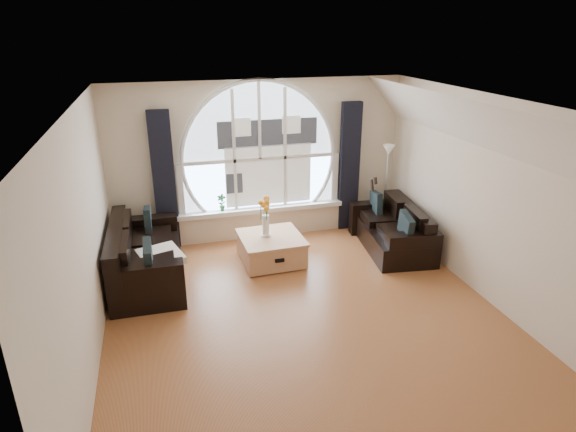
{
  "coord_description": "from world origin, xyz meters",
  "views": [
    {
      "loc": [
        -1.63,
        -5.09,
        3.52
      ],
      "look_at": [
        0.0,
        0.9,
        1.05
      ],
      "focal_mm": 30.21,
      "sensor_mm": 36.0,
      "label": 1
    }
  ],
  "objects_px": {
    "sofa_left": "(147,255)",
    "floor_lamp": "(386,190)",
    "vase_flowers": "(265,213)",
    "sofa_right": "(392,227)",
    "guitar": "(371,204)",
    "potted_plant": "(222,203)",
    "coffee_chest": "(271,248)"
  },
  "relations": [
    {
      "from": "sofa_right",
      "to": "guitar",
      "type": "bearing_deg",
      "value": 100.27
    },
    {
      "from": "sofa_right",
      "to": "vase_flowers",
      "type": "relative_size",
      "value": 2.39
    },
    {
      "from": "sofa_right",
      "to": "potted_plant",
      "type": "relative_size",
      "value": 5.65
    },
    {
      "from": "sofa_right",
      "to": "coffee_chest",
      "type": "height_order",
      "value": "sofa_right"
    },
    {
      "from": "floor_lamp",
      "to": "guitar",
      "type": "height_order",
      "value": "floor_lamp"
    },
    {
      "from": "guitar",
      "to": "sofa_left",
      "type": "bearing_deg",
      "value": 172.29
    },
    {
      "from": "vase_flowers",
      "to": "floor_lamp",
      "type": "height_order",
      "value": "floor_lamp"
    },
    {
      "from": "coffee_chest",
      "to": "potted_plant",
      "type": "height_order",
      "value": "potted_plant"
    },
    {
      "from": "sofa_left",
      "to": "sofa_right",
      "type": "distance_m",
      "value": 3.92
    },
    {
      "from": "vase_flowers",
      "to": "floor_lamp",
      "type": "bearing_deg",
      "value": 14.08
    },
    {
      "from": "guitar",
      "to": "potted_plant",
      "type": "bearing_deg",
      "value": 153.58
    },
    {
      "from": "sofa_right",
      "to": "sofa_left",
      "type": "bearing_deg",
      "value": -172.28
    },
    {
      "from": "floor_lamp",
      "to": "guitar",
      "type": "bearing_deg",
      "value": 167.16
    },
    {
      "from": "vase_flowers",
      "to": "guitar",
      "type": "height_order",
      "value": "vase_flowers"
    },
    {
      "from": "sofa_left",
      "to": "vase_flowers",
      "type": "distance_m",
      "value": 1.86
    },
    {
      "from": "sofa_right",
      "to": "floor_lamp",
      "type": "xyz_separation_m",
      "value": [
        0.19,
        0.7,
        0.4
      ]
    },
    {
      "from": "vase_flowers",
      "to": "guitar",
      "type": "xyz_separation_m",
      "value": [
        2.07,
        0.63,
        -0.29
      ]
    },
    {
      "from": "floor_lamp",
      "to": "potted_plant",
      "type": "distance_m",
      "value": 2.88
    },
    {
      "from": "sofa_left",
      "to": "guitar",
      "type": "xyz_separation_m",
      "value": [
        3.87,
        0.79,
        0.13
      ]
    },
    {
      "from": "vase_flowers",
      "to": "guitar",
      "type": "distance_m",
      "value": 2.18
    },
    {
      "from": "floor_lamp",
      "to": "guitar",
      "type": "relative_size",
      "value": 1.51
    },
    {
      "from": "potted_plant",
      "to": "vase_flowers",
      "type": "bearing_deg",
      "value": -60.29
    },
    {
      "from": "sofa_right",
      "to": "guitar",
      "type": "distance_m",
      "value": 0.76
    },
    {
      "from": "sofa_left",
      "to": "vase_flowers",
      "type": "height_order",
      "value": "vase_flowers"
    },
    {
      "from": "coffee_chest",
      "to": "potted_plant",
      "type": "relative_size",
      "value": 3.23
    },
    {
      "from": "potted_plant",
      "to": "guitar",
      "type": "bearing_deg",
      "value": -7.16
    },
    {
      "from": "coffee_chest",
      "to": "vase_flowers",
      "type": "relative_size",
      "value": 1.36
    },
    {
      "from": "sofa_left",
      "to": "floor_lamp",
      "type": "xyz_separation_m",
      "value": [
        4.11,
        0.74,
        0.4
      ]
    },
    {
      "from": "guitar",
      "to": "potted_plant",
      "type": "relative_size",
      "value": 3.59
    },
    {
      "from": "coffee_chest",
      "to": "floor_lamp",
      "type": "relative_size",
      "value": 0.6
    },
    {
      "from": "sofa_left",
      "to": "vase_flowers",
      "type": "xyz_separation_m",
      "value": [
        1.81,
        0.16,
        0.42
      ]
    },
    {
      "from": "coffee_chest",
      "to": "floor_lamp",
      "type": "bearing_deg",
      "value": 13.37
    }
  ]
}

